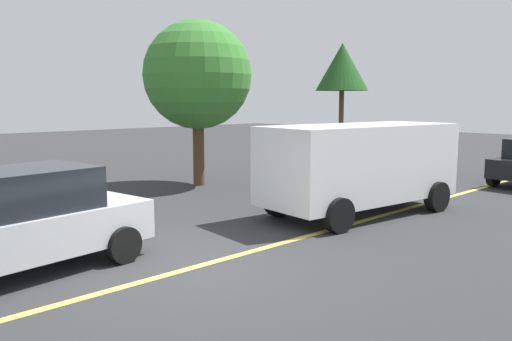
% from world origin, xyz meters
% --- Properties ---
extents(ground_plane, '(80.00, 80.00, 0.00)m').
position_xyz_m(ground_plane, '(0.00, 0.00, 0.00)').
color(ground_plane, '#2D2D30').
extents(lane_marking_centre, '(28.00, 0.16, 0.01)m').
position_xyz_m(lane_marking_centre, '(3.00, 0.00, 0.01)').
color(lane_marking_centre, '#E0D14C').
extents(white_van, '(5.40, 2.75, 2.20)m').
position_xyz_m(white_van, '(5.46, 0.53, 1.27)').
color(white_van, white).
rests_on(white_van, ground_plane).
extents(car_silver_mid_road, '(4.51, 2.39, 1.70)m').
position_xyz_m(car_silver_mid_road, '(-2.22, 1.75, 0.84)').
color(car_silver_mid_road, '#B7BABF').
rests_on(car_silver_mid_road, ground_plane).
extents(tree_left_verge, '(3.50, 3.50, 5.36)m').
position_xyz_m(tree_left_verge, '(5.32, 6.78, 3.59)').
color(tree_left_verge, '#513823').
rests_on(tree_left_verge, ground_plane).
extents(tree_centre_verge, '(2.18, 2.18, 5.13)m').
position_xyz_m(tree_centre_verge, '(12.51, 6.40, 4.13)').
color(tree_centre_verge, '#513823').
rests_on(tree_centre_verge, ground_plane).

